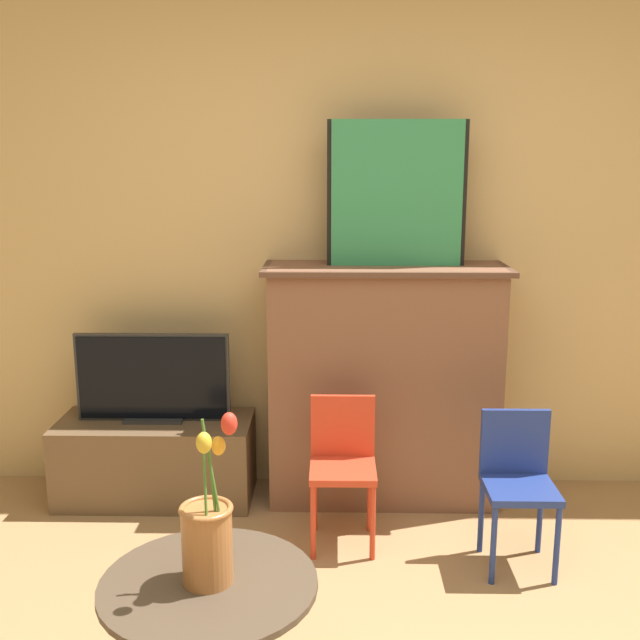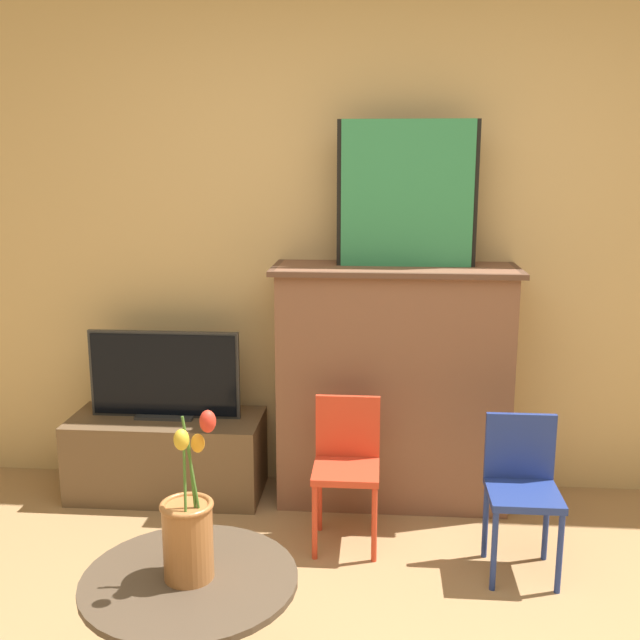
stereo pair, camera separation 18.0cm
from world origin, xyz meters
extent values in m
cube|color=tan|center=(0.00, 2.13, 1.35)|extent=(8.00, 0.06, 2.70)
cube|color=brown|center=(0.11, 1.91, 0.59)|extent=(1.11, 0.39, 1.18)
cube|color=brown|center=(0.11, 1.90, 1.17)|extent=(1.17, 0.43, 0.02)
cube|color=black|center=(0.15, 1.92, 1.52)|extent=(0.65, 0.02, 0.68)
cube|color=#338E56|center=(0.15, 1.91, 1.52)|extent=(0.61, 0.02, 0.68)
cube|color=brown|center=(-1.03, 1.87, 0.20)|extent=(0.96, 0.43, 0.41)
cube|color=#2D2D2D|center=(-1.03, 1.87, 0.41)|extent=(0.29, 0.12, 0.02)
cube|color=#2D2D2D|center=(-1.03, 1.88, 0.63)|extent=(0.76, 0.02, 0.44)
cube|color=black|center=(-1.03, 1.87, 0.63)|extent=(0.73, 0.02, 0.41)
cylinder|color=red|center=(-0.22, 1.28, 0.17)|extent=(0.02, 0.02, 0.34)
cylinder|color=red|center=(0.03, 1.28, 0.17)|extent=(0.02, 0.02, 0.34)
cylinder|color=red|center=(-0.22, 1.54, 0.17)|extent=(0.02, 0.02, 0.34)
cylinder|color=red|center=(0.03, 1.54, 0.17)|extent=(0.02, 0.02, 0.34)
cube|color=red|center=(-0.10, 1.41, 0.35)|extent=(0.29, 0.29, 0.03)
cube|color=red|center=(-0.10, 1.54, 0.51)|extent=(0.29, 0.02, 0.28)
cylinder|color=navy|center=(0.50, 1.11, 0.17)|extent=(0.02, 0.02, 0.34)
cylinder|color=navy|center=(0.75, 1.11, 0.17)|extent=(0.02, 0.02, 0.34)
cylinder|color=navy|center=(0.50, 1.36, 0.17)|extent=(0.02, 0.02, 0.34)
cylinder|color=navy|center=(0.75, 1.36, 0.17)|extent=(0.02, 0.02, 0.34)
cube|color=navy|center=(0.63, 1.23, 0.35)|extent=(0.29, 0.29, 0.03)
cube|color=navy|center=(0.63, 1.36, 0.51)|extent=(0.29, 0.02, 0.28)
cylinder|color=#4C3D2D|center=(-0.49, 0.27, 0.50)|extent=(0.62, 0.62, 0.02)
cylinder|color=#AD6B38|center=(-0.49, 0.27, 0.62)|extent=(0.14, 0.14, 0.22)
torus|color=#AD6B38|center=(-0.49, 0.27, 0.73)|extent=(0.15, 0.15, 0.02)
cylinder|color=#477A2D|center=(-0.47, 0.26, 0.79)|extent=(0.03, 0.02, 0.27)
ellipsoid|color=orange|center=(-0.45, 0.25, 0.93)|extent=(0.04, 0.04, 0.05)
cylinder|color=#477A2D|center=(-0.49, 0.25, 0.81)|extent=(0.02, 0.06, 0.30)
ellipsoid|color=gold|center=(-0.48, 0.19, 0.96)|extent=(0.04, 0.04, 0.06)
cylinder|color=#477A2D|center=(-0.47, 0.26, 0.83)|extent=(0.06, 0.03, 0.34)
ellipsoid|color=red|center=(-0.42, 0.24, 0.99)|extent=(0.04, 0.04, 0.06)
camera|label=1|loc=(-0.14, -1.63, 1.68)|focal=42.00mm
camera|label=2|loc=(0.04, -1.62, 1.68)|focal=42.00mm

